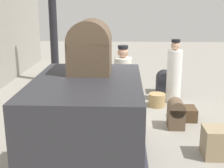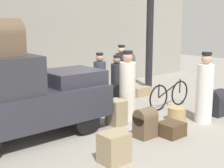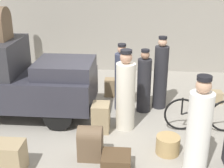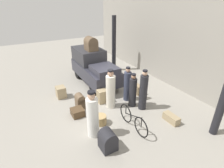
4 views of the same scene
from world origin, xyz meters
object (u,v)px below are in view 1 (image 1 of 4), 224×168
(porter_with_bicycle, at_px, (82,88))
(trunk_umber_medium, at_px, (186,113))
(wicker_basket, at_px, (157,100))
(suitcase_black_upright, at_px, (176,113))
(porter_carrying_trunk, at_px, (80,76))
(trunk_wicker_pale, at_px, (129,113))
(suitcase_small_leather, at_px, (74,87))
(conductor_in_dark_uniform, at_px, (88,84))
(porter_lifting_near_truck, at_px, (174,74))
(porter_standing_middle, at_px, (123,86))
(truck, at_px, (93,124))
(trunk_on_truck_roof, at_px, (90,47))
(suitcase_tan_flat, at_px, (48,112))
(trunk_barrel_dark, at_px, (165,82))
(bicycle, at_px, (123,84))
(trunk_large_brown, at_px, (215,143))

(porter_with_bicycle, height_order, trunk_umber_medium, porter_with_bicycle)
(wicker_basket, bearing_deg, suitcase_black_upright, -168.86)
(porter_carrying_trunk, distance_m, trunk_wicker_pale, 1.97)
(suitcase_small_leather, bearing_deg, porter_with_bicycle, -165.62)
(conductor_in_dark_uniform, xyz_separation_m, suitcase_small_leather, (1.75, 0.68, -0.58))
(porter_carrying_trunk, bearing_deg, porter_lifting_near_truck, -79.47)
(suitcase_small_leather, bearing_deg, trunk_wicker_pale, -147.03)
(wicker_basket, bearing_deg, porter_standing_middle, 132.80)
(porter_with_bicycle, relative_size, conductor_in_dark_uniform, 1.06)
(truck, relative_size, porter_lifting_near_truck, 2.08)
(truck, height_order, porter_carrying_trunk, truck)
(trunk_on_truck_roof, bearing_deg, suitcase_tan_flat, 26.93)
(wicker_basket, distance_m, trunk_barrel_dark, 1.33)
(porter_carrying_trunk, xyz_separation_m, trunk_umber_medium, (-0.92, -2.71, -0.70))
(trunk_on_truck_roof, bearing_deg, trunk_wicker_pale, -13.80)
(bicycle, bearing_deg, porter_carrying_trunk, 127.53)
(porter_carrying_trunk, xyz_separation_m, trunk_large_brown, (-2.79, -2.91, -0.57))
(porter_standing_middle, distance_m, suitcase_small_leather, 2.76)
(suitcase_black_upright, bearing_deg, trunk_large_brown, -159.31)
(porter_lifting_near_truck, xyz_separation_m, suitcase_black_upright, (-1.92, 0.22, -0.47))
(wicker_basket, distance_m, suitcase_tan_flat, 3.00)
(porter_carrying_trunk, bearing_deg, bicycle, -52.47)
(suitcase_tan_flat, height_order, suitcase_small_leather, suitcase_tan_flat)
(bicycle, xyz_separation_m, trunk_wicker_pale, (-2.25, -0.16, -0.07))
(conductor_in_dark_uniform, height_order, suitcase_tan_flat, conductor_in_dark_uniform)
(truck, relative_size, trunk_large_brown, 6.61)
(suitcase_black_upright, bearing_deg, trunk_barrel_dark, -1.44)
(conductor_in_dark_uniform, height_order, trunk_large_brown, conductor_in_dark_uniform)
(porter_lifting_near_truck, relative_size, trunk_barrel_dark, 2.54)
(porter_carrying_trunk, relative_size, conductor_in_dark_uniform, 1.16)
(suitcase_tan_flat, relative_size, suitcase_black_upright, 0.80)
(conductor_in_dark_uniform, xyz_separation_m, trunk_umber_medium, (-0.51, -2.46, -0.57))
(conductor_in_dark_uniform, height_order, suitcase_black_upright, conductor_in_dark_uniform)
(porter_with_bicycle, distance_m, trunk_large_brown, 3.32)
(trunk_barrel_dark, bearing_deg, trunk_wicker_pale, 156.95)
(truck, distance_m, suitcase_tan_flat, 2.88)
(conductor_in_dark_uniform, height_order, porter_standing_middle, porter_standing_middle)
(suitcase_black_upright, bearing_deg, porter_carrying_trunk, 59.13)
(trunk_umber_medium, xyz_separation_m, suitcase_tan_flat, (-0.28, 3.34, 0.09))
(bicycle, xyz_separation_m, suitcase_small_leather, (0.44, 1.58, -0.24))
(porter_carrying_trunk, height_order, porter_standing_middle, porter_carrying_trunk)
(conductor_in_dark_uniform, bearing_deg, trunk_on_truck_roof, -172.38)
(trunk_umber_medium, xyz_separation_m, suitcase_black_upright, (-0.51, 0.32, 0.19))
(bicycle, distance_m, porter_lifting_near_truck, 1.56)
(porter_carrying_trunk, bearing_deg, porter_standing_middle, -125.57)
(porter_with_bicycle, xyz_separation_m, conductor_in_dark_uniform, (0.56, -0.09, -0.05))
(conductor_in_dark_uniform, distance_m, suitcase_small_leather, 1.96)
(trunk_wicker_pale, bearing_deg, porter_lifting_near_truck, -34.91)
(porter_standing_middle, height_order, trunk_large_brown, porter_standing_middle)
(suitcase_small_leather, height_order, suitcase_black_upright, suitcase_black_upright)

